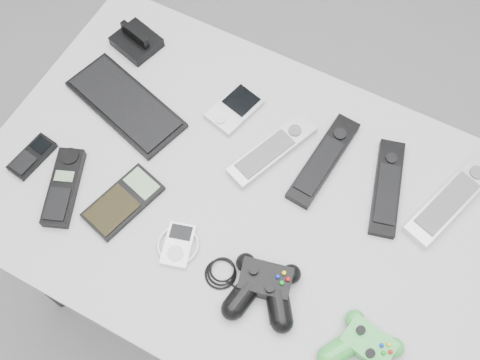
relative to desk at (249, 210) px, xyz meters
The scene contains 15 objects.
floor 0.69m from the desk, 125.66° to the left, with size 3.50×3.50×0.00m, color slate.
desk is the anchor object (origin of this frame).
pda_keyboard 0.36m from the desk, 168.68° to the left, with size 0.28×0.12×0.02m, color black.
dock_bracket 0.48m from the desk, 151.58° to the left, with size 0.10×0.09×0.05m, color black.
pda 0.22m from the desk, 126.76° to the left, with size 0.08×0.12×0.02m, color #A5A4AB.
remote_silver_a 0.14m from the desk, 93.27° to the left, with size 0.05×0.21×0.02m, color #A5A4AB.
remote_black_a 0.19m from the desk, 55.73° to the left, with size 0.05×0.23×0.02m, color black.
remote_black_b 0.29m from the desk, 31.89° to the left, with size 0.05×0.21×0.02m, color black.
remote_silver_b 0.42m from the desk, 27.17° to the left, with size 0.06×0.25×0.03m, color silver.
mobile_phone 0.47m from the desk, 163.43° to the right, with size 0.05×0.10×0.02m, color black.
cordless_handset 0.39m from the desk, 154.87° to the right, with size 0.05×0.17×0.03m, color black.
calculator 0.27m from the desk, 149.52° to the right, with size 0.08×0.16×0.02m, color black.
mp3_player 0.19m from the desk, 115.75° to the right, with size 0.08×0.09×0.02m, color white.
controller_black 0.21m from the desk, 54.92° to the right, with size 0.23×0.14×0.05m, color black, non-canonical shape.
controller_green 0.37m from the desk, 28.64° to the right, with size 0.13×0.13×0.04m, color #248436, non-canonical shape.
Camera 1 is at (0.26, -0.51, 1.79)m, focal length 42.00 mm.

